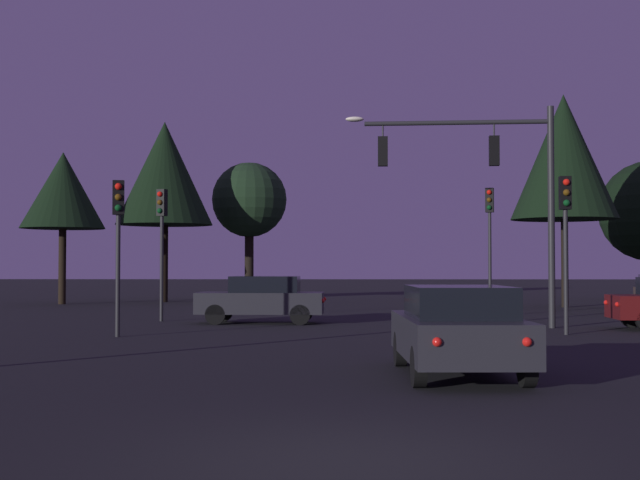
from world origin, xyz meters
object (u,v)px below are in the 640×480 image
object	(u,v)px
tree_center_horizon	(249,201)
traffic_light_median	(118,225)
tree_right_cluster	(63,191)
traffic_light_far_side	(566,222)
traffic_signal_mast_arm	(491,175)
tree_behind_sign	(165,174)
traffic_light_corner_left	(162,228)
traffic_light_corner_right	(490,226)
car_crossing_left	(262,299)
tree_lot_edge	(564,157)
car_nearside_lane	(458,329)

from	to	relation	value
tree_center_horizon	traffic_light_median	bearing A→B (deg)	-91.93
traffic_light_median	tree_center_horizon	xyz separation A→B (m)	(0.84, 25.02, 2.55)
tree_center_horizon	tree_right_cluster	distance (m)	10.44
tree_right_cluster	traffic_light_far_side	bearing A→B (deg)	-42.55
tree_center_horizon	traffic_signal_mast_arm	bearing A→B (deg)	-66.05
tree_behind_sign	tree_center_horizon	world-z (taller)	tree_behind_sign
traffic_light_corner_left	tree_center_horizon	bearing A→B (deg)	86.94
tree_center_horizon	traffic_light_corner_right	bearing A→B (deg)	-56.22
traffic_light_corner_right	traffic_light_median	bearing A→B (deg)	-140.67
traffic_signal_mast_arm	traffic_light_corner_right	xyz separation A→B (m)	(0.98, 5.76, -1.28)
car_crossing_left	tree_lot_edge	xyz separation A→B (m)	(12.61, 10.87, 5.94)
traffic_light_corner_left	tree_behind_sign	bearing A→B (deg)	101.22
traffic_signal_mast_arm	traffic_light_median	xyz separation A→B (m)	(-10.38, -3.55, -1.69)
tree_center_horizon	traffic_light_corner_left	bearing A→B (deg)	-93.06
traffic_signal_mast_arm	traffic_light_far_side	size ratio (longest dim) A/B	1.55
traffic_light_far_side	traffic_light_corner_right	bearing A→B (deg)	93.92
tree_behind_sign	traffic_light_corner_left	bearing A→B (deg)	-78.78
traffic_light_median	traffic_light_corner_right	bearing A→B (deg)	39.33
tree_behind_sign	tree_center_horizon	xyz separation A→B (m)	(3.99, 3.64, -1.12)
tree_right_cluster	car_crossing_left	bearing A→B (deg)	-51.17
traffic_signal_mast_arm	tree_behind_sign	xyz separation A→B (m)	(-13.53, 17.83, 1.98)
traffic_light_far_side	tree_center_horizon	xyz separation A→B (m)	(-11.09, 24.06, 2.43)
traffic_signal_mast_arm	traffic_light_corner_right	size ratio (longest dim) A/B	1.41
car_crossing_left	tree_center_horizon	distance (m)	20.37
traffic_light_median	tree_behind_sign	bearing A→B (deg)	98.39
traffic_signal_mast_arm	traffic_light_far_side	xyz separation A→B (m)	(1.55, -2.59, -1.57)
traffic_light_corner_left	car_nearside_lane	size ratio (longest dim) A/B	1.02
tree_center_horizon	tree_lot_edge	world-z (taller)	tree_lot_edge
traffic_signal_mast_arm	tree_right_cluster	distance (m)	23.62
car_crossing_left	tree_lot_edge	world-z (taller)	tree_lot_edge
car_crossing_left	traffic_light_corner_right	bearing A→B (deg)	26.19
traffic_light_corner_right	tree_center_horizon	size ratio (longest dim) A/B	0.62
traffic_signal_mast_arm	car_crossing_left	distance (m)	8.24
traffic_light_median	car_crossing_left	distance (m)	6.63
tree_right_cluster	tree_lot_edge	world-z (taller)	tree_lot_edge
traffic_light_far_side	tree_lot_edge	xyz separation A→B (m)	(3.99, 15.26, 3.70)
car_crossing_left	tree_center_horizon	world-z (taller)	tree_center_horizon
traffic_light_corner_left	tree_center_horizon	xyz separation A→B (m)	(1.00, 18.74, 2.34)
traffic_light_far_side	tree_center_horizon	world-z (taller)	tree_center_horizon
traffic_light_far_side	traffic_signal_mast_arm	bearing A→B (deg)	120.84
traffic_signal_mast_arm	tree_center_horizon	world-z (taller)	tree_center_horizon
traffic_signal_mast_arm	tree_behind_sign	size ratio (longest dim) A/B	0.72
traffic_light_median	tree_right_cluster	bearing A→B (deg)	111.91
traffic_light_corner_right	traffic_signal_mast_arm	bearing A→B (deg)	-99.62
traffic_light_far_side	tree_behind_sign	distance (m)	25.63
traffic_light_corner_right	car_crossing_left	xyz separation A→B (m)	(-8.06, -3.96, -2.54)
tree_behind_sign	car_crossing_left	bearing A→B (deg)	-68.09
tree_right_cluster	tree_lot_edge	distance (m)	23.68
tree_behind_sign	tree_lot_edge	size ratio (longest dim) A/B	0.97
traffic_light_far_side	car_nearside_lane	xyz separation A→B (m)	(-4.13, -8.73, -2.24)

